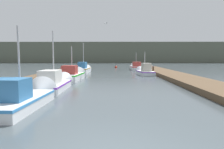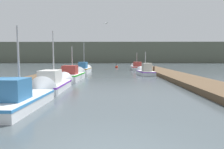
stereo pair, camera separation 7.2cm
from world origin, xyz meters
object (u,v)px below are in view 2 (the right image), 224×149
channel_buoy (117,67)px  fishing_boat_3 (145,71)px  mooring_piling_0 (154,70)px  fishing_boat_4 (84,69)px  fishing_boat_1 (56,83)px  seagull_lead (106,23)px  mooring_piling_1 (148,68)px  fishing_boat_2 (73,75)px  fishing_boat_0 (24,97)px  fishing_boat_5 (137,67)px

channel_buoy → fishing_boat_3: bearing=-77.7°
fishing_boat_3 → mooring_piling_0: bearing=41.1°
fishing_boat_4 → fishing_boat_1: bearing=-86.6°
fishing_boat_1 → mooring_piling_0: (8.87, 11.88, 0.11)m
fishing_boat_3 → channel_buoy: (-3.20, 14.69, -0.25)m
seagull_lead → mooring_piling_1: bearing=-73.0°
mooring_piling_0 → fishing_boat_3: bearing=-133.8°
fishing_boat_4 → channel_buoy: 12.22m
fishing_boat_2 → mooring_piling_0: (8.83, 6.43, 0.09)m
fishing_boat_2 → fishing_boat_3: size_ratio=1.04×
channel_buoy → mooring_piling_1: bearing=-63.3°
fishing_boat_0 → fishing_boat_2: size_ratio=1.04×
channel_buoy → seagull_lead: size_ratio=2.03×
fishing_boat_4 → mooring_piling_1: bearing=17.0°
fishing_boat_5 → seagull_lead: seagull_lead is taller
fishing_boat_0 → mooring_piling_1: 22.53m
fishing_boat_2 → mooring_piling_1: fishing_boat_2 is taller
fishing_boat_1 → seagull_lead: seagull_lead is taller
fishing_boat_3 → mooring_piling_0: fishing_boat_3 is taller
fishing_boat_1 → seagull_lead: bearing=66.8°
fishing_boat_3 → seagull_lead: 7.49m
fishing_boat_1 → seagull_lead: 9.44m
mooring_piling_0 → fishing_boat_2: bearing=-143.9°
fishing_boat_2 → mooring_piling_0: bearing=39.6°
fishing_boat_5 → channel_buoy: 6.05m
fishing_boat_3 → fishing_boat_5: 9.61m
channel_buoy → fishing_boat_2: bearing=-102.3°
fishing_boat_3 → seagull_lead: bearing=-149.9°
fishing_boat_2 → fishing_boat_5: 16.49m
channel_buoy → fishing_boat_5: bearing=-57.2°
fishing_boat_5 → mooring_piling_0: 8.32m
mooring_piling_0 → seagull_lead: 8.91m
fishing_boat_4 → seagull_lead: bearing=-60.9°
fishing_boat_5 → fishing_boat_4: bearing=-139.8°
mooring_piling_1 → fishing_boat_3: bearing=-103.5°
fishing_boat_0 → mooring_piling_1: (8.97, 20.66, 0.13)m
fishing_boat_1 → fishing_boat_5: 21.49m
fishing_boat_3 → fishing_boat_1: bearing=-130.8°
fishing_boat_1 → channel_buoy: fishing_boat_1 is taller
mooring_piling_0 → mooring_piling_1: bearing=89.7°
fishing_boat_2 → fishing_boat_5: fishing_boat_2 is taller
fishing_boat_2 → seagull_lead: (3.02, 1.88, 5.08)m
fishing_boat_0 → fishing_boat_2: fishing_boat_0 is taller
fishing_boat_0 → fishing_boat_4: bearing=92.1°
fishing_boat_3 → mooring_piling_1: (1.36, 5.63, 0.10)m
fishing_boat_3 → channel_buoy: fishing_boat_3 is taller
fishing_boat_2 → mooring_piling_0: 10.93m
fishing_boat_3 → fishing_boat_4: 8.39m
fishing_boat_0 → fishing_boat_5: bearing=74.5°
fishing_boat_2 → fishing_boat_5: bearing=66.2°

